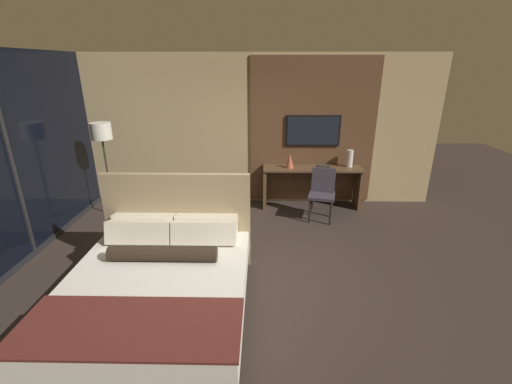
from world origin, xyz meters
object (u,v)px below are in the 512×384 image
Objects in this scene: tv at (313,131)px; desk_chair at (322,189)px; bed at (160,285)px; vase_short at (350,158)px; book at (324,166)px; floor_lamp at (102,139)px; desk at (311,180)px; vase_tall at (290,161)px.

tv is 1.17m from desk_chair.
bed is at bearing -117.63° from desk_chair.
book is at bearing -178.06° from vase_short.
vase_short is at bearing 7.14° from floor_lamp.
desk is 2.04× the size of desk_chair.
desk_chair is at bearing -81.13° from tv.
vase_short reaches higher than desk_chair.
floor_lamp is at bearing -171.96° from vase_tall.
vase_tall is at bearing -171.99° from desk.
floor_lamp is (-1.60, 2.55, 1.09)m from bed.
floor_lamp reaches higher than bed.
book is (0.66, 0.07, -0.12)m from vase_tall.
tv reaches higher than bed.
bed is at bearing -123.84° from desk.
tv is at bearing 10.81° from floor_lamp.
vase_tall is 1.14× the size of book.
desk_chair is 0.92m from vase_short.
tv is at bearing 112.25° from desk_chair.
tv is (2.06, 3.25, 1.11)m from bed.
book is at bearing 92.62° from desk_chair.
bed is 3.32m from desk_chair.
floor_lamp reaches higher than vase_tall.
desk is at bearing -176.74° from book.
floor_lamp is 6.33× the size of vase_tall.
bed is 2.48× the size of desk_chair.
vase_short is 0.49m from book.
desk is 3.80m from floor_lamp.
vase_tall is 0.84× the size of vase_short.
desk is at bearing -90.00° from tv.
desk is at bearing 8.04° from floor_lamp.
desk is (2.06, 3.07, 0.21)m from bed.
desk is at bearing 115.03° from desk_chair.
desk is 1.09× the size of floor_lamp.
bed is 4.19m from vase_short.
vase_short is at bearing 4.54° from vase_tall.
book reaches higher than desk.
vase_tall is (3.23, 0.46, -0.49)m from floor_lamp.
vase_tall is at bearing -175.46° from vase_short.
floor_lamp is (-3.66, -0.70, -0.02)m from tv.
bed is 3.47m from vase_tall.
tv is 1.12× the size of desk_chair.
tv is (0.00, 0.18, 0.90)m from desk.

